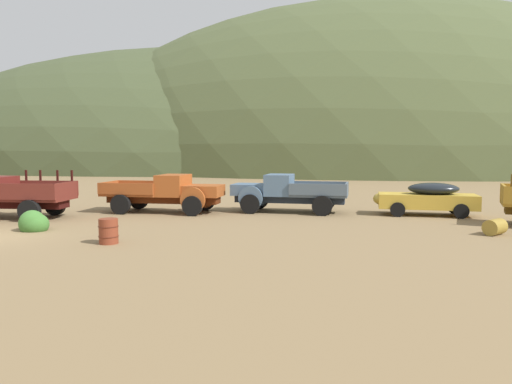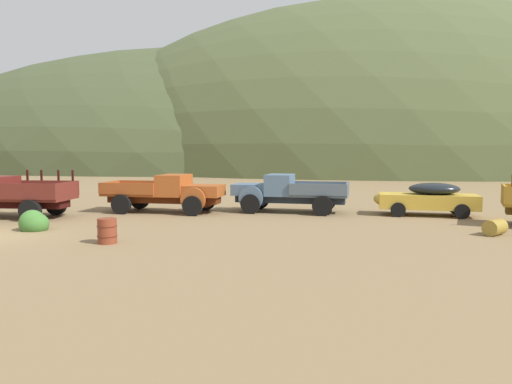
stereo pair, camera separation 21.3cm
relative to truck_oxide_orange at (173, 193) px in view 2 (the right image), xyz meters
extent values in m
ellipsoid|color=#424C2D|center=(-18.66, 70.22, -0.99)|extent=(111.30, 80.70, 42.77)
ellipsoid|color=#4C5633|center=(14.87, 63.13, -0.99)|extent=(105.09, 72.93, 53.96)
cube|color=black|center=(-6.95, -2.93, -0.33)|extent=(5.65, 1.23, 0.36)
cube|color=maroon|center=(-5.42, -2.86, -0.09)|extent=(2.93, 2.24, 0.12)
cube|color=maroon|center=(-5.46, -1.80, 0.32)|extent=(2.84, 0.22, 0.70)
cube|color=maroon|center=(-5.37, -3.93, 0.32)|extent=(2.84, 0.22, 0.70)
cube|color=maroon|center=(-4.06, -2.81, 0.32)|extent=(0.19, 2.13, 0.70)
cube|color=black|center=(-4.33, -1.75, 0.92)|extent=(0.08, 0.08, 0.50)
cube|color=black|center=(-5.04, -1.78, 0.92)|extent=(0.08, 0.08, 0.50)
cube|color=black|center=(-5.89, -1.82, 0.92)|extent=(0.08, 0.08, 0.50)
cube|color=black|center=(-6.60, -1.85, 0.92)|extent=(0.08, 0.08, 0.50)
cylinder|color=black|center=(-5.23, -1.75, -0.51)|extent=(0.97, 0.32, 0.96)
cylinder|color=black|center=(-5.13, -3.96, -0.51)|extent=(0.97, 0.32, 0.96)
cube|color=#51220D|center=(-0.46, 0.02, -0.33)|extent=(5.67, 1.18, 0.36)
cube|color=#A34C1E|center=(1.61, -0.06, 0.12)|extent=(1.84, 1.79, 0.55)
cube|color=#B7B2A8|center=(2.44, -0.09, 0.10)|extent=(0.13, 1.18, 0.44)
cylinder|color=#A34C1E|center=(1.34, -1.07, -0.23)|extent=(1.21, 0.23, 1.20)
cylinder|color=#A34C1E|center=(1.42, 0.97, -0.23)|extent=(1.21, 0.23, 1.20)
cube|color=#A34C1E|center=(0.07, 0.00, 0.37)|extent=(1.38, 2.03, 1.05)
cube|color=black|center=(0.66, -0.03, 0.58)|extent=(0.11, 1.68, 0.59)
cube|color=#97471E|center=(-2.00, 0.08, -0.09)|extent=(2.92, 2.17, 0.12)
cube|color=#97471E|center=(-2.04, -0.95, 0.24)|extent=(2.85, 0.21, 0.55)
cube|color=#97471E|center=(-1.96, 1.11, 0.24)|extent=(2.85, 0.21, 0.55)
cube|color=#97471E|center=(-3.36, 0.13, 0.24)|extent=(0.18, 2.07, 0.55)
cylinder|color=black|center=(1.34, -1.13, -0.51)|extent=(0.97, 0.32, 0.96)
cylinder|color=black|center=(1.42, 1.02, -0.51)|extent=(0.97, 0.32, 0.96)
cylinder|color=black|center=(-2.28, -0.99, -0.51)|extent=(0.97, 0.32, 0.96)
cylinder|color=black|center=(-2.20, 1.16, -0.51)|extent=(0.97, 0.32, 0.96)
cube|color=#262D39|center=(5.76, 0.95, -0.33)|extent=(5.50, 1.35, 0.36)
cube|color=slate|center=(3.76, 1.11, 0.12)|extent=(1.84, 1.76, 0.55)
cube|color=#B7B2A8|center=(2.96, 1.18, 0.10)|extent=(0.17, 1.12, 0.44)
cylinder|color=slate|center=(4.07, 2.05, -0.23)|extent=(1.21, 0.28, 1.20)
cylinder|color=slate|center=(3.91, 0.13, -0.23)|extent=(1.21, 0.28, 1.20)
cube|color=slate|center=(5.25, 0.99, 0.37)|extent=(1.41, 1.96, 1.05)
cube|color=black|center=(4.68, 1.04, 0.58)|extent=(0.18, 1.58, 0.59)
cube|color=#4D5B67|center=(7.24, 0.83, -0.09)|extent=(2.90, 2.16, 0.12)
cube|color=#4D5B67|center=(7.32, 1.80, 0.24)|extent=(2.75, 0.32, 0.55)
cube|color=#4D5B67|center=(7.16, -0.14, 0.24)|extent=(2.75, 0.32, 0.55)
cube|color=#4D5B67|center=(8.56, 0.72, 0.24)|extent=(0.26, 1.95, 0.55)
cylinder|color=black|center=(4.07, 2.11, -0.51)|extent=(0.98, 0.36, 0.96)
cylinder|color=black|center=(3.91, 0.08, -0.51)|extent=(0.98, 0.36, 0.96)
cylinder|color=black|center=(7.55, 1.82, -0.51)|extent=(0.98, 0.36, 0.96)
cylinder|color=black|center=(7.39, -0.20, -0.51)|extent=(0.98, 0.36, 0.96)
cube|color=gold|center=(12.33, 0.69, -0.31)|extent=(4.61, 2.08, 0.68)
ellipsoid|color=black|center=(12.60, 0.66, 0.29)|extent=(2.45, 1.69, 0.57)
ellipsoid|color=gold|center=(10.33, 0.86, -0.24)|extent=(1.10, 1.44, 0.61)
cylinder|color=black|center=(11.02, 1.65, -0.65)|extent=(0.69, 0.26, 0.68)
cylinder|color=black|center=(10.88, -0.04, -0.65)|extent=(0.69, 0.26, 0.68)
cylinder|color=black|center=(13.79, 1.41, -0.65)|extent=(0.69, 0.26, 0.68)
cylinder|color=black|center=(13.64, -0.28, -0.65)|extent=(0.69, 0.26, 0.68)
cube|color=#A47826|center=(14.88, -1.81, 0.32)|extent=(0.60, 1.92, 0.70)
cube|color=#593D12|center=(14.83, -2.81, 0.92)|extent=(0.10, 0.10, 0.50)
cylinder|color=brown|center=(0.38, -8.10, -0.57)|extent=(0.63, 0.63, 0.84)
torus|color=#552315|center=(0.38, -8.10, -0.40)|extent=(0.67, 0.67, 0.03)
torus|color=#552315|center=(0.38, -8.10, -0.74)|extent=(0.67, 0.67, 0.03)
cylinder|color=olive|center=(13.70, -4.55, -0.70)|extent=(1.01, 1.02, 0.58)
ellipsoid|color=#3D702D|center=(-3.58, -6.04, -0.74)|extent=(1.10, 0.99, 0.90)
ellipsoid|color=#3D702D|center=(-3.65, -6.07, -0.71)|extent=(1.03, 0.93, 1.04)
ellipsoid|color=#3D702D|center=(-3.81, -5.78, -0.79)|extent=(1.04, 0.94, 0.74)
camera|label=1|loc=(7.49, -23.33, 2.13)|focal=34.30mm
camera|label=2|loc=(7.70, -23.30, 2.13)|focal=34.30mm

